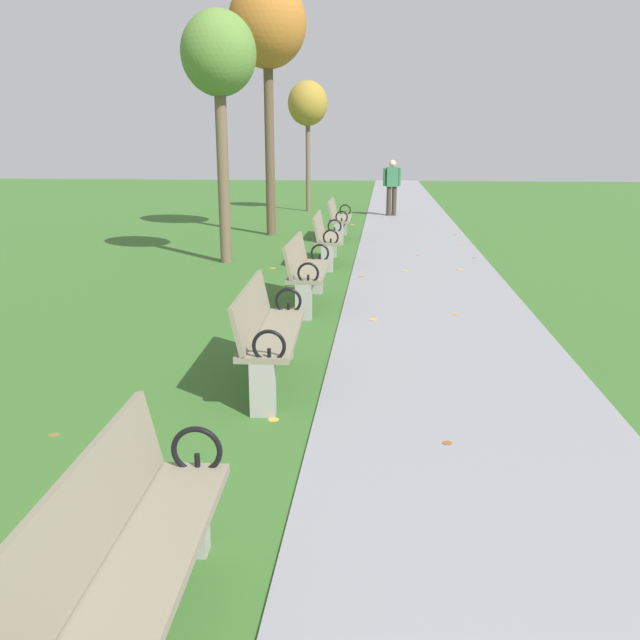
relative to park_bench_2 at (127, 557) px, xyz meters
The scene contains 11 objects.
paved_walkway 15.05m from the park_bench_2, 83.42° to the left, with size 2.44×44.00×0.02m, color gray.
park_bench_2 is the anchor object (origin of this frame).
park_bench_3 3.33m from the park_bench_2, 90.00° to the left, with size 0.54×1.62×0.90m.
park_bench_4 6.32m from the park_bench_2, 90.00° to the left, with size 0.47×1.60×0.90m.
park_bench_5 9.47m from the park_bench_2, 90.00° to the left, with size 0.52×1.61×0.90m.
park_bench_6 12.62m from the park_bench_2, 90.00° to the left, with size 0.49×1.60×0.90m.
tree_2 10.11m from the park_bench_2, 101.04° to the left, with size 1.29×1.29×4.30m.
tree_3 13.97m from the park_bench_2, 97.09° to the left, with size 1.73×1.73×5.63m.
tree_4 19.26m from the park_bench_2, 94.26° to the left, with size 1.23×1.23×3.99m.
pedestrian_walking 17.75m from the park_bench_2, 86.00° to the left, with size 0.53×0.26×1.62m.
scattered_leaves 6.75m from the park_bench_2, 85.95° to the left, with size 4.80×19.33×0.02m.
Camera 1 is at (0.51, 0.80, 2.12)m, focal length 36.88 mm.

